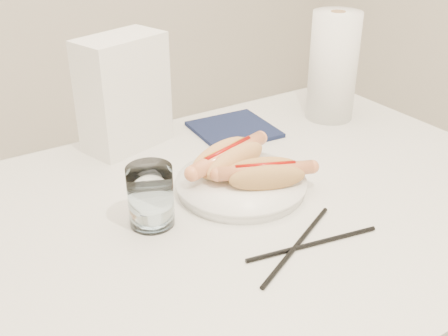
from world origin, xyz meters
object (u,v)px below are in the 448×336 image
hotdog_left (228,159)px  plate (241,186)px  hotdog_right (265,174)px  napkin_box (124,93)px  paper_towel_roll (333,67)px  table (226,236)px  water_glass (151,196)px

hotdog_left → plate: bearing=-110.3°
plate → hotdog_right: size_ratio=1.36×
plate → napkin_box: (-0.09, 0.29, 0.11)m
plate → hotdog_left: hotdog_left is taller
hotdog_left → paper_towel_roll: size_ratio=0.78×
paper_towel_roll → plate: bearing=-154.7°
hotdog_left → table: bearing=-141.7°
hotdog_right → paper_towel_roll: bearing=54.5°
table → hotdog_left: hotdog_left is taller
plate → napkin_box: napkin_box is taller
paper_towel_roll → napkin_box: bearing=166.1°
table → paper_towel_roll: paper_towel_roll is taller
plate → hotdog_right: 0.05m
hotdog_left → paper_towel_roll: paper_towel_roll is taller
hotdog_left → hotdog_right: size_ratio=1.15×
table → hotdog_right: (0.08, 0.00, 0.10)m
water_glass → paper_towel_roll: bearing=18.5°
water_glass → table: bearing=-11.5°
table → water_glass: size_ratio=11.47×
plate → paper_towel_roll: paper_towel_roll is taller
water_glass → napkin_box: (0.09, 0.30, 0.07)m
hotdog_right → paper_towel_roll: 0.42m
plate → hotdog_left: (0.00, 0.05, 0.03)m
water_glass → plate: bearing=3.0°
water_glass → paper_towel_roll: 0.60m
napkin_box → table: bearing=-100.4°
table → paper_towel_roll: bearing=26.3°
hotdog_right → water_glass: water_glass is taller
table → napkin_box: 0.38m
hotdog_left → napkin_box: size_ratio=0.83×
hotdog_right → hotdog_left: bearing=130.1°
table → plate: 0.10m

